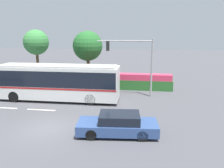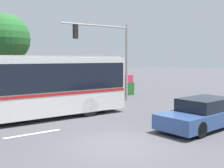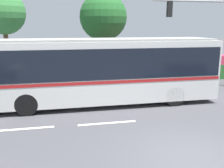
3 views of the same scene
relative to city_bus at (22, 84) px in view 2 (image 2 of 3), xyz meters
The scene contains 7 objects.
ground_plane 6.42m from the city_bus, 75.54° to the right, with size 140.00×140.00×0.00m, color #444449.
city_bus is the anchor object (origin of this frame).
sedan_foreground 8.91m from the city_bus, 45.31° to the right, with size 5.02×2.23×1.36m.
traffic_light_pole 7.74m from the city_bus, 18.07° to the left, with size 5.36×0.24×5.61m.
flowering_hedge 7.66m from the city_bus, 39.68° to the left, with size 10.32×1.07×1.75m.
street_tree_centre 7.74m from the city_bus, 81.07° to the left, with size 3.58×3.58×6.38m.
lane_stripe_near 3.38m from the city_bus, 99.54° to the right, with size 2.40×0.16×0.01m, color silver.
Camera 2 is at (-5.89, -7.98, 3.15)m, focal length 44.44 mm.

